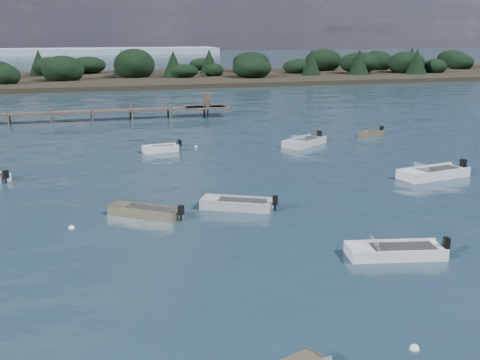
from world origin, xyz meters
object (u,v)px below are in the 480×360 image
object	(u,v)px
dinghy_mid_grey	(236,206)
dinghy_extra_b	(304,143)
dinghy_mid_white_b	(433,175)
tender_far_white	(161,150)
dinghy_extra_a	(145,213)
tender_far_grey_b	(372,134)
dinghy_mid_white_a	(395,253)

from	to	relation	value
dinghy_mid_grey	dinghy_extra_b	bearing A→B (deg)	56.60
dinghy_mid_white_b	tender_far_white	bearing A→B (deg)	139.42
dinghy_mid_grey	dinghy_extra_a	xyz separation A→B (m)	(-5.12, 0.04, -0.01)
dinghy_extra_b	tender_far_grey_b	bearing A→B (deg)	18.47
tender_far_grey_b	dinghy_mid_white_a	bearing A→B (deg)	-116.58
tender_far_grey_b	dinghy_mid_grey	size ratio (longest dim) A/B	0.70
tender_far_grey_b	dinghy_extra_a	world-z (taller)	dinghy_extra_a
dinghy_mid_grey	dinghy_mid_white_a	size ratio (longest dim) A/B	0.90
dinghy_mid_grey	dinghy_extra_a	bearing A→B (deg)	179.54
dinghy_mid_white_a	dinghy_mid_white_b	bearing A→B (deg)	50.46
dinghy_extra_b	dinghy_extra_a	bearing A→B (deg)	-134.25
tender_far_grey_b	dinghy_extra_b	world-z (taller)	dinghy_extra_b
tender_far_grey_b	dinghy_extra_a	bearing A→B (deg)	-141.46
dinghy_extra_a	dinghy_extra_b	distance (m)	22.80
dinghy_extra_a	tender_far_white	bearing A→B (deg)	78.17
dinghy_mid_white_b	dinghy_mid_grey	xyz separation A→B (m)	(-14.76, -3.19, -0.03)
dinghy_mid_white_b	dinghy_mid_white_a	size ratio (longest dim) A/B	1.17
dinghy_extra_b	tender_far_white	world-z (taller)	dinghy_extra_b
dinghy_mid_white_b	dinghy_extra_b	world-z (taller)	dinghy_mid_white_b
tender_far_white	dinghy_extra_a	bearing A→B (deg)	-101.83
tender_far_grey_b	dinghy_extra_b	distance (m)	8.34
dinghy_mid_white_b	dinghy_extra_b	size ratio (longest dim) A/B	1.16
dinghy_mid_white_b	dinghy_mid_grey	bearing A→B (deg)	-167.78
dinghy_extra_a	dinghy_mid_grey	bearing A→B (deg)	-0.46
tender_far_white	dinghy_mid_white_b	bearing A→B (deg)	-40.58
dinghy_mid_white_b	dinghy_extra_a	distance (m)	20.12
dinghy_mid_white_b	dinghy_extra_b	bearing A→B (deg)	106.75
dinghy_mid_white_a	tender_far_white	distance (m)	26.88
tender_far_white	dinghy_mid_white_a	bearing A→B (deg)	-76.63
tender_far_grey_b	dinghy_mid_grey	world-z (taller)	dinghy_mid_grey
tender_far_grey_b	dinghy_mid_white_b	xyz separation A→B (m)	(-3.95, -15.82, 0.03)
dinghy_mid_grey	dinghy_extra_a	world-z (taller)	dinghy_mid_grey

